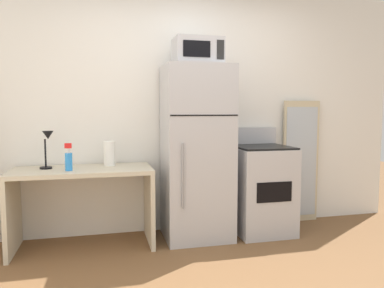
# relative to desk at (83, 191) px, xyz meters

# --- Properties ---
(wall_back_white) EXTENTS (5.00, 0.10, 2.60)m
(wall_back_white) POSITION_rel_desk_xyz_m (1.06, 0.37, 0.77)
(wall_back_white) COLOR white
(wall_back_white) RESTS_ON ground
(desk) EXTENTS (1.28, 0.59, 0.75)m
(desk) POSITION_rel_desk_xyz_m (0.00, 0.00, 0.00)
(desk) COLOR beige
(desk) RESTS_ON ground
(desk_lamp) EXTENTS (0.14, 0.12, 0.35)m
(desk_lamp) POSITION_rel_desk_xyz_m (-0.31, 0.05, 0.46)
(desk_lamp) COLOR black
(desk_lamp) RESTS_ON desk
(spray_bottle) EXTENTS (0.06, 0.06, 0.25)m
(spray_bottle) POSITION_rel_desk_xyz_m (-0.11, -0.10, 0.32)
(spray_bottle) COLOR #2D8CEA
(spray_bottle) RESTS_ON desk
(paper_towel_roll) EXTENTS (0.11, 0.11, 0.24)m
(paper_towel_roll) POSITION_rel_desk_xyz_m (0.25, 0.12, 0.34)
(paper_towel_roll) COLOR white
(paper_towel_roll) RESTS_ON desk
(refrigerator) EXTENTS (0.66, 0.61, 1.73)m
(refrigerator) POSITION_rel_desk_xyz_m (1.11, 0.00, 0.33)
(refrigerator) COLOR #B7B7BC
(refrigerator) RESTS_ON ground
(microwave) EXTENTS (0.46, 0.35, 0.26)m
(microwave) POSITION_rel_desk_xyz_m (1.11, -0.02, 1.33)
(microwave) COLOR #B7B7BC
(microwave) RESTS_ON refrigerator
(oven_range) EXTENTS (0.58, 0.61, 1.10)m
(oven_range) POSITION_rel_desk_xyz_m (1.81, -0.00, -0.07)
(oven_range) COLOR #B7B7BC
(oven_range) RESTS_ON ground
(leaning_mirror) EXTENTS (0.44, 0.03, 1.40)m
(leaning_mirror) POSITION_rel_desk_xyz_m (2.41, 0.25, 0.17)
(leaning_mirror) COLOR #C6B793
(leaning_mirror) RESTS_ON ground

